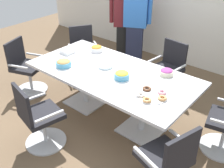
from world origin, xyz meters
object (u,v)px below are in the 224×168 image
(snack_bowl_chips_orange, at_px, (97,48))
(donut_platter, at_px, (152,95))
(conference_table, at_px, (112,79))
(person_standing_0, at_px, (125,22))
(person_standing_1, at_px, (135,22))
(office_chair_0, at_px, (26,69))
(office_chair_4, at_px, (167,72))
(snack_bowl_candy_mix, at_px, (166,72))
(snack_bowl_chips_yellow, at_px, (122,75))
(office_chair_5, at_px, (83,54))
(office_chair_2, at_px, (167,164))
(snack_bowl_cookies, at_px, (64,63))
(plate_stack, at_px, (105,66))
(napkin_pile, at_px, (67,51))
(office_chair_1, at_px, (38,119))

(snack_bowl_chips_orange, xyz_separation_m, donut_platter, (1.42, -0.56, -0.03))
(conference_table, height_order, donut_platter, donut_platter)
(person_standing_0, relative_size, person_standing_1, 0.97)
(office_chair_0, height_order, office_chair_4, same)
(snack_bowl_candy_mix, height_order, snack_bowl_chips_yellow, snack_bowl_chips_yellow)
(office_chair_5, height_order, person_standing_1, person_standing_1)
(snack_bowl_candy_mix, relative_size, snack_bowl_chips_orange, 0.96)
(office_chair_2, distance_m, donut_platter, 0.83)
(conference_table, height_order, person_standing_1, person_standing_1)
(snack_bowl_chips_yellow, bearing_deg, person_standing_1, 120.38)
(office_chair_0, bearing_deg, person_standing_0, 142.62)
(donut_platter, bearing_deg, office_chair_4, 110.26)
(conference_table, relative_size, office_chair_2, 2.64)
(person_standing_0, distance_m, snack_bowl_chips_orange, 1.27)
(snack_bowl_cookies, bearing_deg, office_chair_4, 55.86)
(office_chair_4, xyz_separation_m, snack_bowl_candy_mix, (0.33, -0.68, 0.39))
(office_chair_4, bearing_deg, office_chair_0, 44.69)
(office_chair_0, bearing_deg, snack_bowl_candy_mix, 88.82)
(plate_stack, bearing_deg, person_standing_0, 118.35)
(office_chair_5, xyz_separation_m, napkin_pile, (0.34, -0.68, 0.38))
(person_standing_0, distance_m, person_standing_1, 0.24)
(napkin_pile, bearing_deg, snack_bowl_cookies, -48.36)
(napkin_pile, bearing_deg, snack_bowl_chips_yellow, -4.62)
(person_standing_0, relative_size, snack_bowl_cookies, 7.58)
(office_chair_2, height_order, office_chair_4, same)
(office_chair_1, height_order, office_chair_5, same)
(office_chair_1, bearing_deg, napkin_pile, 132.25)
(plate_stack, bearing_deg, snack_bowl_chips_orange, 144.57)
(snack_bowl_cookies, bearing_deg, office_chair_1, -65.93)
(office_chair_1, xyz_separation_m, plate_stack, (0.15, 1.13, 0.36))
(person_standing_1, xyz_separation_m, plate_stack, (0.61, -1.59, -0.14))
(office_chair_2, relative_size, snack_bowl_cookies, 4.10)
(conference_table, xyz_separation_m, snack_bowl_chips_yellow, (0.22, -0.06, 0.18))
(snack_bowl_chips_orange, bearing_deg, snack_bowl_cookies, -90.32)
(office_chair_2, height_order, plate_stack, office_chair_2)
(office_chair_4, xyz_separation_m, office_chair_5, (-1.61, -0.38, 0.00))
(office_chair_2, height_order, napkin_pile, office_chair_2)
(office_chair_1, distance_m, snack_bowl_cookies, 0.93)
(snack_bowl_candy_mix, bearing_deg, office_chair_1, -122.15)
(office_chair_1, xyz_separation_m, office_chair_4, (0.61, 2.17, 0.00))
(conference_table, relative_size, office_chair_4, 2.64)
(office_chair_2, distance_m, napkin_pile, 2.41)
(office_chair_5, height_order, snack_bowl_chips_orange, office_chair_5)
(person_standing_0, height_order, donut_platter, person_standing_0)
(snack_bowl_chips_yellow, height_order, napkin_pile, snack_bowl_chips_yellow)
(office_chair_2, bearing_deg, office_chair_5, 78.73)
(conference_table, relative_size, office_chair_0, 2.64)
(office_chair_5, distance_m, donut_platter, 2.28)
(office_chair_4, distance_m, person_standing_1, 1.30)
(person_standing_1, height_order, snack_bowl_chips_orange, person_standing_1)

